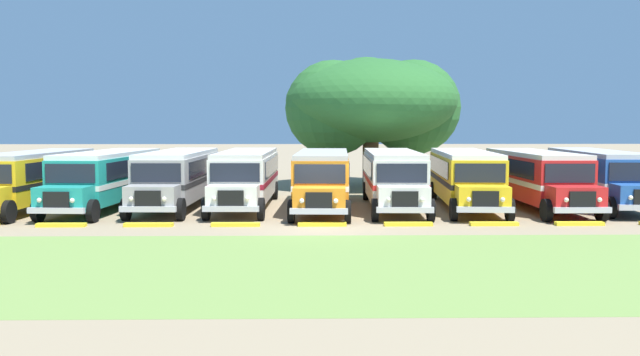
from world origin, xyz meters
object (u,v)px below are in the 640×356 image
parked_bus_slot_0 (33,177)px  parked_bus_slot_3 (246,176)px  parked_bus_slot_2 (178,176)px  parked_bus_slot_8 (599,175)px  parked_bus_slot_4 (323,177)px  parked_bus_slot_5 (393,176)px  parked_bus_slot_1 (108,177)px  parked_bus_slot_7 (536,176)px  parked_bus_slot_6 (465,176)px  broad_shade_tree (372,103)px

parked_bus_slot_0 → parked_bus_slot_3: 10.45m
parked_bus_slot_2 → parked_bus_slot_8: size_ratio=1.00×
parked_bus_slot_4 → parked_bus_slot_5: (3.55, 0.36, 0.00)m
parked_bus_slot_0 → parked_bus_slot_1: same height
parked_bus_slot_0 → parked_bus_slot_2: size_ratio=1.00×
parked_bus_slot_2 → parked_bus_slot_7: 17.99m
parked_bus_slot_4 → parked_bus_slot_6: 7.19m
parked_bus_slot_0 → parked_bus_slot_8: size_ratio=1.00×
parked_bus_slot_2 → broad_shade_tree: 15.62m
parked_bus_slot_1 → parked_bus_slot_3: (6.87, 0.46, 0.00)m
parked_bus_slot_2 → broad_shade_tree: (10.80, 10.56, 3.98)m
parked_bus_slot_1 → parked_bus_slot_5: same height
parked_bus_slot_1 → broad_shade_tree: size_ratio=0.87×
parked_bus_slot_0 → parked_bus_slot_3: size_ratio=1.00×
parked_bus_slot_0 → parked_bus_slot_1: size_ratio=1.00×
parked_bus_slot_1 → parked_bus_slot_3: same height
parked_bus_slot_5 → parked_bus_slot_7: same height
parked_bus_slot_4 → parked_bus_slot_8: same height
parked_bus_slot_3 → broad_shade_tree: 13.45m
broad_shade_tree → parked_bus_slot_0: bearing=-147.7°
parked_bus_slot_1 → parked_bus_slot_8: size_ratio=1.00×
parked_bus_slot_2 → parked_bus_slot_4: size_ratio=1.00×
parked_bus_slot_5 → parked_bus_slot_4: bearing=-82.0°
parked_bus_slot_7 → parked_bus_slot_8: 3.57m
parked_bus_slot_0 → parked_bus_slot_8: 28.48m
parked_bus_slot_4 → parked_bus_slot_3: bearing=-99.8°
parked_bus_slot_3 → parked_bus_slot_7: size_ratio=1.00×
parked_bus_slot_4 → parked_bus_slot_5: 3.56m
parked_bus_slot_6 → broad_shade_tree: size_ratio=0.87×
parked_bus_slot_5 → parked_bus_slot_7: bearing=90.7°
parked_bus_slot_5 → parked_bus_slot_8: size_ratio=1.00×
parked_bus_slot_1 → parked_bus_slot_8: bearing=95.7°
parked_bus_slot_1 → parked_bus_slot_4: (10.72, -0.40, 0.00)m
broad_shade_tree → parked_bus_slot_5: bearing=-89.9°
parked_bus_slot_0 → broad_shade_tree: broad_shade_tree is taller
parked_bus_slot_2 → parked_bus_slot_6: same height
parked_bus_slot_4 → broad_shade_tree: (3.52, 11.39, 3.98)m
parked_bus_slot_7 → parked_bus_slot_8: size_ratio=0.99×
parked_bus_slot_1 → parked_bus_slot_2: 3.46m
parked_bus_slot_6 → broad_shade_tree: bearing=-157.0°
parked_bus_slot_8 → broad_shade_tree: broad_shade_tree is taller
parked_bus_slot_1 → parked_bus_slot_5: (14.26, -0.04, 0.00)m
parked_bus_slot_1 → parked_bus_slot_2: same height
parked_bus_slot_1 → parked_bus_slot_8: same height
parked_bus_slot_5 → parked_bus_slot_3: bearing=-91.7°
parked_bus_slot_3 → parked_bus_slot_1: bearing=-84.8°
parked_bus_slot_2 → parked_bus_slot_6: (14.46, -0.45, 0.00)m
parked_bus_slot_2 → parked_bus_slot_5: same height
parked_bus_slot_2 → parked_bus_slot_4: same height
parked_bus_slot_8 → broad_shade_tree: size_ratio=0.87×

